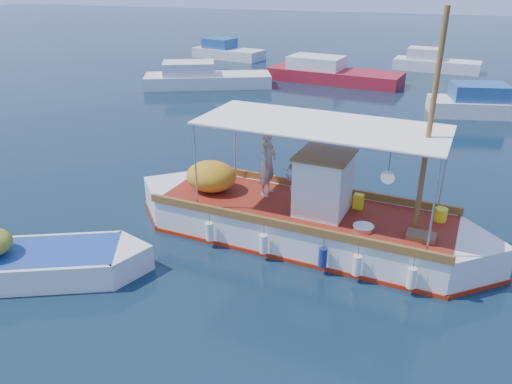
% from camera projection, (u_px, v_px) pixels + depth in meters
% --- Properties ---
extents(ground, '(160.00, 160.00, 0.00)m').
position_uv_depth(ground, '(293.00, 239.00, 14.09)').
color(ground, black).
rests_on(ground, ground).
extents(fishing_caique, '(10.60, 3.79, 6.50)m').
position_uv_depth(fishing_caique, '(300.00, 220.00, 13.93)').
color(fishing_caique, white).
rests_on(fishing_caique, ground).
extents(dinghy, '(5.71, 3.44, 1.52)m').
position_uv_depth(dinghy, '(23.00, 265.00, 12.27)').
color(dinghy, white).
rests_on(dinghy, ground).
extents(bg_boat_nw, '(8.24, 5.37, 1.80)m').
position_uv_depth(bg_boat_nw, '(204.00, 79.00, 31.88)').
color(bg_boat_nw, silver).
rests_on(bg_boat_nw, ground).
extents(bg_boat_n, '(9.13, 4.14, 1.80)m').
position_uv_depth(bg_boat_n, '(331.00, 74.00, 33.35)').
color(bg_boat_n, maroon).
rests_on(bg_boat_n, ground).
extents(bg_boat_ne, '(7.02, 3.43, 1.80)m').
position_uv_depth(bg_boat_ne, '(493.00, 106.00, 25.72)').
color(bg_boat_ne, silver).
rests_on(bg_boat_ne, ground).
extents(bg_boat_far_w, '(6.35, 3.60, 1.80)m').
position_uv_depth(bg_boat_far_w, '(227.00, 52.00, 41.98)').
color(bg_boat_far_w, silver).
rests_on(bg_boat_far_w, ground).
extents(bg_boat_far_n, '(6.27, 2.73, 1.80)m').
position_uv_depth(bg_boat_far_n, '(434.00, 64.00, 36.91)').
color(bg_boat_far_n, silver).
rests_on(bg_boat_far_n, ground).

